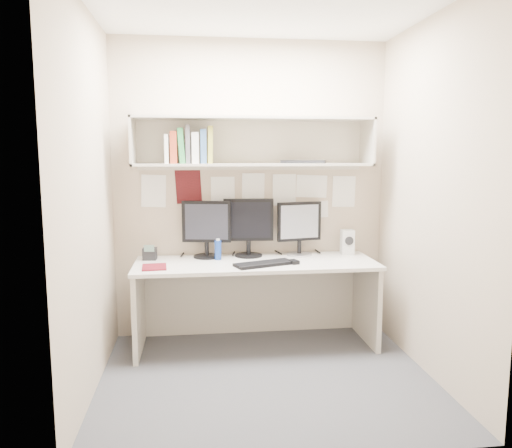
{
  "coord_description": "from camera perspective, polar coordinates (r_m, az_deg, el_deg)",
  "views": [
    {
      "loc": [
        -0.5,
        -3.4,
        1.62
      ],
      "look_at": [
        -0.03,
        0.35,
        1.09
      ],
      "focal_mm": 35.0,
      "sensor_mm": 36.0,
      "label": 1
    }
  ],
  "objects": [
    {
      "name": "monitor_left",
      "position": [
        4.31,
        -5.68,
        -0.34
      ],
      "size": [
        0.42,
        0.23,
        0.49
      ],
      "rotation": [
        0.0,
        0.0,
        -0.17
      ],
      "color": "black",
      "rests_on": "desk"
    },
    {
      "name": "wall_back",
      "position": [
        4.44,
        -0.59,
        3.9
      ],
      "size": [
        2.4,
        0.02,
        2.6
      ],
      "primitive_type": "cube",
      "color": "tan",
      "rests_on": "ground"
    },
    {
      "name": "floor",
      "position": [
        3.8,
        1.22,
        -17.22
      ],
      "size": [
        2.4,
        2.0,
        0.01
      ],
      "primitive_type": "cube",
      "color": "#404045",
      "rests_on": "ground"
    },
    {
      "name": "desk_phone",
      "position": [
        4.32,
        -12.05,
        -3.32
      ],
      "size": [
        0.12,
        0.11,
        0.13
      ],
      "rotation": [
        0.0,
        0.0,
        -0.09
      ],
      "color": "black",
      "rests_on": "desk"
    },
    {
      "name": "monitor_center",
      "position": [
        4.34,
        -0.87,
        -0.16
      ],
      "size": [
        0.44,
        0.24,
        0.51
      ],
      "rotation": [
        0.0,
        0.0,
        -0.08
      ],
      "color": "black",
      "rests_on": "desk"
    },
    {
      "name": "hutch_tray",
      "position": [
        4.28,
        5.43,
        7.1
      ],
      "size": [
        0.4,
        0.26,
        0.03
      ],
      "primitive_type": "cube",
      "rotation": [
        0.0,
        0.0,
        -0.35
      ],
      "color": "black",
      "rests_on": "overhead_hutch"
    },
    {
      "name": "desk",
      "position": [
        4.27,
        -0.03,
        -9.05
      ],
      "size": [
        2.0,
        0.7,
        0.73
      ],
      "color": "beige",
      "rests_on": "floor"
    },
    {
      "name": "wall_front",
      "position": [
        2.47,
        4.63,
        0.58
      ],
      "size": [
        2.4,
        0.02,
        2.6
      ],
      "primitive_type": "cube",
      "color": "tan",
      "rests_on": "ground"
    },
    {
      "name": "blue_bottle",
      "position": [
        4.23,
        -4.37,
        -2.96
      ],
      "size": [
        0.06,
        0.06,
        0.18
      ],
      "color": "navy",
      "rests_on": "desk"
    },
    {
      "name": "monitor_right",
      "position": [
        4.41,
        4.97,
        -0.26
      ],
      "size": [
        0.4,
        0.22,
        0.47
      ],
      "rotation": [
        0.0,
        0.0,
        0.2
      ],
      "color": "#A5A5AA",
      "rests_on": "desk"
    },
    {
      "name": "overhead_hutch",
      "position": [
        4.29,
        -0.38,
        9.37
      ],
      "size": [
        2.0,
        0.38,
        0.4
      ],
      "color": "beige",
      "rests_on": "wall_back"
    },
    {
      "name": "speaker",
      "position": [
        4.52,
        10.39,
        -2.05
      ],
      "size": [
        0.12,
        0.12,
        0.22
      ],
      "rotation": [
        0.0,
        0.0,
        -0.07
      ],
      "color": "#BBBAB6",
      "rests_on": "desk"
    },
    {
      "name": "wall_left",
      "position": [
        3.49,
        -18.65,
        2.35
      ],
      "size": [
        0.02,
        2.0,
        2.6
      ],
      "primitive_type": "cube",
      "color": "tan",
      "rests_on": "ground"
    },
    {
      "name": "pinned_papers",
      "position": [
        4.44,
        -0.58,
        3.25
      ],
      "size": [
        1.92,
        0.01,
        0.48
      ],
      "primitive_type": null,
      "color": "white",
      "rests_on": "wall_back"
    },
    {
      "name": "ceiling",
      "position": [
        3.57,
        1.35,
        23.95
      ],
      "size": [
        2.4,
        2.0,
        0.01
      ],
      "primitive_type": "cube",
      "color": "white",
      "rests_on": "ground"
    },
    {
      "name": "book_stack",
      "position": [
        4.18,
        -7.61,
        8.75
      ],
      "size": [
        0.39,
        0.19,
        0.31
      ],
      "color": "white",
      "rests_on": "overhead_hutch"
    },
    {
      "name": "wall_right",
      "position": [
        3.81,
        19.45,
        2.76
      ],
      "size": [
        0.02,
        2.0,
        2.6
      ],
      "primitive_type": "cube",
      "color": "tan",
      "rests_on": "ground"
    },
    {
      "name": "maroon_notebook",
      "position": [
        4.02,
        -11.55,
        -4.84
      ],
      "size": [
        0.2,
        0.24,
        0.01
      ],
      "primitive_type": "cube",
      "rotation": [
        0.0,
        0.0,
        0.07
      ],
      "color": "#5D1019",
      "rests_on": "desk"
    },
    {
      "name": "keyboard",
      "position": [
        4.02,
        0.95,
        -4.57
      ],
      "size": [
        0.51,
        0.33,
        0.02
      ],
      "primitive_type": "cube",
      "rotation": [
        0.0,
        0.0,
        0.35
      ],
      "color": "black",
      "rests_on": "desk"
    },
    {
      "name": "mouse",
      "position": [
        4.09,
        4.33,
        -4.34
      ],
      "size": [
        0.09,
        0.11,
        0.03
      ],
      "primitive_type": "cube",
      "rotation": [
        0.0,
        0.0,
        0.3
      ],
      "color": "black",
      "rests_on": "desk"
    }
  ]
}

